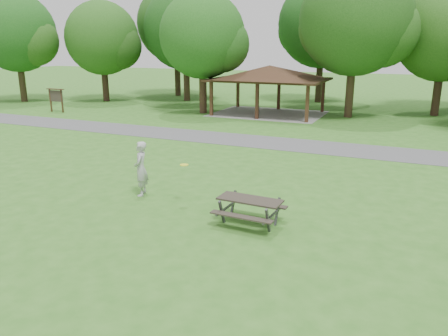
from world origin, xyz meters
TOP-DOWN VIEW (x-y plane):
  - ground at (0.00, 0.00)m, footprint 160.00×160.00m
  - asphalt_path at (0.00, 14.00)m, footprint 120.00×3.20m
  - pavilion at (-4.00, 24.00)m, footprint 8.60×7.01m
  - notice_board at (-20.00, 18.00)m, footprint 1.60×0.30m
  - tree_row_a at (-27.91, 22.03)m, footprint 7.56×7.20m
  - tree_row_b at (-20.92, 25.53)m, footprint 7.14×6.80m
  - tree_row_c at (-13.90, 29.03)m, footprint 8.19×7.80m
  - tree_row_d at (-8.92, 22.53)m, footprint 6.93×6.60m
  - tree_row_e at (2.10, 25.03)m, footprint 8.40×8.00m
  - tree_row_f at (8.09, 28.53)m, footprint 7.35×7.00m
  - tree_deep_a at (-16.90, 32.53)m, footprint 8.40×8.00m
  - tree_deep_b at (-1.90, 33.03)m, footprint 8.40×8.00m
  - picnic_table_middle at (2.40, 2.77)m, footprint 1.99×1.63m
  - frisbee_in_flight at (-0.22, 3.47)m, footprint 0.31×0.31m
  - frisbee_thrower at (-2.13, 3.70)m, footprint 0.71×0.85m

SIDE VIEW (x-z plane):
  - ground at x=0.00m, z-range 0.00..0.00m
  - asphalt_path at x=0.00m, z-range 0.00..0.02m
  - picnic_table_middle at x=2.40m, z-range 0.20..1.04m
  - frisbee_thrower at x=-2.13m, z-range 0.00..1.98m
  - notice_board at x=-20.00m, z-range 0.37..2.25m
  - frisbee_in_flight at x=-0.22m, z-range 1.40..1.42m
  - pavilion at x=-4.00m, z-range 1.18..4.94m
  - tree_row_b at x=-20.92m, z-range 1.03..10.30m
  - tree_row_d at x=-8.92m, z-range 1.13..10.41m
  - tree_row_f at x=8.09m, z-range 1.06..10.62m
  - tree_row_a at x=-27.91m, z-range 1.17..11.14m
  - tree_row_c at x=-13.90m, z-range 1.20..11.87m
  - tree_row_e at x=2.10m, z-range 1.27..12.29m
  - tree_deep_b at x=-1.90m, z-range 1.32..12.45m
  - tree_deep_a at x=-16.90m, z-range 1.44..12.82m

